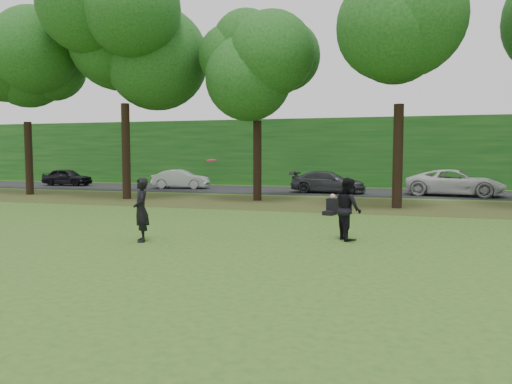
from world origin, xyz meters
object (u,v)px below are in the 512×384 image
player_right (348,209)px  seated_person (332,207)px  frisbee (211,161)px  player_left (141,210)px

player_right → seated_person: (-1.27, 5.74, -0.58)m
player_right → frisbee: bearing=80.9°
player_left → frisbee: bearing=79.2°
player_left → seated_person: player_left is taller
player_left → seated_person: 8.77m
frisbee → seated_person: (2.39, 6.94, -1.94)m
player_left → seated_person: bearing=118.4°
player_right → seated_person: bearing=-14.9°
player_right → frisbee: frisbee is taller
frisbee → seated_person: bearing=71.0°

